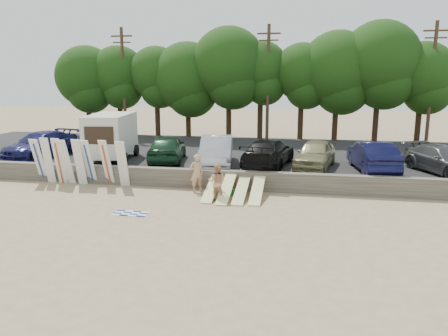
{
  "coord_description": "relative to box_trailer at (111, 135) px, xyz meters",
  "views": [
    {
      "loc": [
        4.99,
        -18.81,
        5.81
      ],
      "look_at": [
        0.92,
        3.0,
        1.12
      ],
      "focal_mm": 35.0,
      "sensor_mm": 36.0,
      "label": 1
    }
  ],
  "objects": [
    {
      "name": "surfboard_upright_6",
      "position": [
        0.33,
        -3.6,
        -1.03
      ],
      "size": [
        0.58,
        0.84,
        2.51
      ],
      "primitive_type": "cube",
      "rotation": [
        0.29,
        0.0,
        -0.11
      ],
      "color": "silver",
      "rests_on": "ground"
    },
    {
      "name": "car_6",
      "position": [
        19.07,
        -0.25,
        -0.86
      ],
      "size": [
        3.95,
        5.39,
        1.45
      ],
      "primitive_type": "imported",
      "rotation": [
        0.0,
        0.0,
        0.43
      ],
      "color": "#414445",
      "rests_on": "parking_lot"
    },
    {
      "name": "surfboard_upright_1",
      "position": [
        -2.07,
        -3.62,
        -1.0
      ],
      "size": [
        0.53,
        0.58,
        2.56
      ],
      "primitive_type": "cube",
      "rotation": [
        0.19,
        0.0,
        -0.05
      ],
      "color": "silver",
      "rests_on": "ground"
    },
    {
      "name": "surfboard_upright_7",
      "position": [
        1.34,
        -3.58,
        -1.02
      ],
      "size": [
        0.61,
        0.78,
        2.53
      ],
      "primitive_type": "cube",
      "rotation": [
        0.25,
        0.0,
        -0.16
      ],
      "color": "silver",
      "rests_on": "ground"
    },
    {
      "name": "surfboard_low_0",
      "position": [
        7.31,
        -4.54,
        -1.88
      ],
      "size": [
        0.56,
        2.92,
        0.82
      ],
      "primitive_type": "cube",
      "rotation": [
        0.25,
        0.0,
        0.0
      ],
      "color": "#EDE595",
      "rests_on": "ground"
    },
    {
      "name": "surfboard_low_2",
      "position": [
        8.79,
        -4.6,
        -1.88
      ],
      "size": [
        0.56,
        2.93,
        0.81
      ],
      "primitive_type": "cube",
      "rotation": [
        0.25,
        0.0,
        0.0
      ],
      "color": "#EDE595",
      "rests_on": "ground"
    },
    {
      "name": "ground",
      "position": [
        6.72,
        -6.1,
        -2.29
      ],
      "size": [
        120.0,
        120.0,
        0.0
      ],
      "primitive_type": "plane",
      "color": "tan",
      "rests_on": "ground"
    },
    {
      "name": "surfboard_upright_2",
      "position": [
        -1.39,
        -3.64,
        -1.01
      ],
      "size": [
        0.54,
        0.6,
        2.56
      ],
      "primitive_type": "cube",
      "rotation": [
        0.2,
        0.0,
        -0.07
      ],
      "color": "silver",
      "rests_on": "ground"
    },
    {
      "name": "car_1",
      "position": [
        3.53,
        0.15,
        -0.76
      ],
      "size": [
        2.77,
        5.13,
        1.66
      ],
      "primitive_type": "imported",
      "rotation": [
        0.0,
        0.0,
        3.32
      ],
      "color": "#12331D",
      "rests_on": "parking_lot"
    },
    {
      "name": "cooler",
      "position": [
        8.19,
        -4.25,
        -2.13
      ],
      "size": [
        0.42,
        0.35,
        0.32
      ],
      "primitive_type": "cube",
      "rotation": [
        0.0,
        0.0,
        -0.15
      ],
      "color": "#238331",
      "rests_on": "ground"
    },
    {
      "name": "beachgoer_b",
      "position": [
        7.69,
        -5.17,
        -1.41
      ],
      "size": [
        0.88,
        0.7,
        1.76
      ],
      "primitive_type": "imported",
      "rotation": [
        0.0,
        0.0,
        3.1
      ],
      "color": "tan",
      "rests_on": "ground"
    },
    {
      "name": "beachgoer_a",
      "position": [
        6.38,
        -3.91,
        -1.31
      ],
      "size": [
        0.85,
        0.76,
        1.96
      ],
      "primitive_type": "imported",
      "rotation": [
        0.0,
        0.0,
        3.66
      ],
      "color": "tan",
      "rests_on": "ground"
    },
    {
      "name": "utility_poles",
      "position": [
        8.72,
        9.9,
        3.14
      ],
      "size": [
        25.8,
        0.26,
        9.0
      ],
      "color": "#473321",
      "rests_on": "parking_lot"
    },
    {
      "name": "surfboard_upright_5",
      "position": [
        -0.17,
        -3.7,
        -1.01
      ],
      "size": [
        0.5,
        0.63,
        2.55
      ],
      "primitive_type": "cube",
      "rotation": [
        0.22,
        0.0,
        0.01
      ],
      "color": "silver",
      "rests_on": "ground"
    },
    {
      "name": "parking_lot",
      "position": [
        6.72,
        4.4,
        -1.94
      ],
      "size": [
        44.0,
        14.5,
        0.7
      ],
      "primitive_type": "cube",
      "color": "#282828",
      "rests_on": "ground"
    },
    {
      "name": "car_3",
      "position": [
        9.69,
        -0.18,
        -0.79
      ],
      "size": [
        3.03,
        5.74,
        1.59
      ],
      "primitive_type": "imported",
      "rotation": [
        0.0,
        0.0,
        2.99
      ],
      "color": "black",
      "rests_on": "parking_lot"
    },
    {
      "name": "surfboard_low_3",
      "position": [
        9.56,
        -4.53,
        -1.83
      ],
      "size": [
        0.56,
        2.9,
        0.91
      ],
      "primitive_type": "cube",
      "rotation": [
        0.29,
        0.0,
        0.0
      ],
      "color": "#EDE595",
      "rests_on": "ground"
    },
    {
      "name": "surfboard_low_1",
      "position": [
        8.07,
        -4.73,
        -1.83
      ],
      "size": [
        0.56,
        2.9,
        0.91
      ],
      "primitive_type": "cube",
      "rotation": [
        0.28,
        0.0,
        0.0
      ],
      "color": "#EDE595",
      "rests_on": "ground"
    },
    {
      "name": "treeline",
      "position": [
        7.31,
        11.36,
        3.97
      ],
      "size": [
        32.76,
        6.5,
        9.33
      ],
      "color": "#382616",
      "rests_on": "parking_lot"
    },
    {
      "name": "surfboard_upright_3",
      "position": [
        -0.92,
        -3.71,
        -1.03
      ],
      "size": [
        0.58,
        0.84,
        2.51
      ],
      "primitive_type": "cube",
      "rotation": [
        0.29,
        0.0,
        -0.1
      ],
      "color": "silver",
      "rests_on": "ground"
    },
    {
      "name": "car_4",
      "position": [
        12.33,
        -0.09,
        -0.81
      ],
      "size": [
        2.71,
        4.85,
        1.56
      ],
      "primitive_type": "imported",
      "rotation": [
        0.0,
        0.0,
        -0.2
      ],
      "color": "#8C8659",
      "rests_on": "parking_lot"
    },
    {
      "name": "car_5",
      "position": [
        15.41,
        -0.35,
        -0.76
      ],
      "size": [
        2.37,
        5.18,
        1.65
      ],
      "primitive_type": "imported",
      "rotation": [
        0.0,
        0.0,
        3.27
      ],
      "color": "black",
      "rests_on": "parking_lot"
    },
    {
      "name": "car_2",
      "position": [
        6.68,
        -0.33,
        -0.75
      ],
      "size": [
        2.5,
        5.3,
        1.68
      ],
      "primitive_type": "imported",
      "rotation": [
        0.0,
        0.0,
        0.14
      ],
      "color": "#A2A3A7",
      "rests_on": "parking_lot"
    },
    {
      "name": "box_trailer",
      "position": [
        0.0,
        0.0,
        0.0
      ],
      "size": [
        3.04,
        4.71,
        2.83
      ],
      "rotation": [
        0.0,
        0.0,
        0.14
      ],
      "color": "beige",
      "rests_on": "parking_lot"
    },
    {
      "name": "car_0",
      "position": [
        -4.9,
        0.08,
        -0.78
      ],
      "size": [
        3.23,
        5.85,
        1.61
      ],
      "primitive_type": "imported",
      "rotation": [
        0.0,
        0.0,
        -0.19
      ],
      "color": "#15164A",
      "rests_on": "parking_lot"
    },
    {
      "name": "surfboard_upright_8",
      "position": [
        2.31,
        -3.73,
        -1.03
      ],
      "size": [
        0.57,
        0.82,
        2.52
      ],
      "primitive_type": "cube",
      "rotation": [
        0.28,
        0.0,
        0.1
      ],
      "color": "silver",
      "rests_on": "ground"
    },
    {
      "name": "beach_towel",
      "position": [
        4.45,
        -7.96,
        -2.28
      ],
      "size": [
        1.53,
        1.53,
        0.0
      ],
      "primitive_type": "plane",
      "rotation": [
        0.0,
        0.0,
        -0.02
      ],
      "color": "white",
      "rests_on": "ground"
    },
    {
      "name": "surfboard_upright_0",
      "position": [
        -2.64,
        -3.6,
        -1.04
      ],
      "size": [
        0.53,
        0.85,
        2.5
      ],
      "primitive_type": "cube",
      "rotation": [
        0.31,
        0.0,
        -0.03
      ],
      "color": "silver",
      "rests_on": "ground"
    },
    {
      "name": "seawall",
      "position": [
        6.72,
        -3.1,
        -1.79
      ],
      "size": [
        44.0,
        0.5,
        1.0
      ],
      "primitive_type": "cube",
      "color": "#6B6356",
      "rests_on": "ground"
    },
    {
      "name": "surfboard_upright_4",
      "position": [
        -0.07,
        -3.56,
        -1.03
      ],
      "size": [
        0.51,
        0.76,
        2.52
      ],
      "primitive_type": "cube",
      "rotation": [
        0.27,
        0.0,
        -0.01
      ],
      "color": "silver",
      "rests_on": "ground"
    },
    {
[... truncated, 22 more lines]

